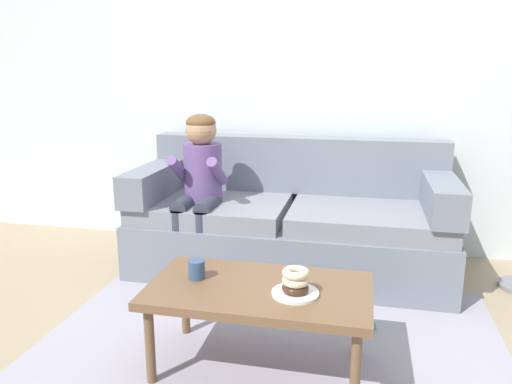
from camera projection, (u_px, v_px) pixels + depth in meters
name	position (u px, v px, depth m)	size (l,w,h in m)	color
ground	(277.00, 327.00, 2.72)	(10.00, 10.00, 0.00)	#9E896B
wall_back	(312.00, 68.00, 3.72)	(8.00, 0.10, 2.80)	silver
area_rug	(269.00, 350.00, 2.49)	(2.37, 1.81, 0.01)	#9993A3
couch	(290.00, 224.00, 3.46)	(2.15, 0.90, 0.91)	slate
coffee_table	(259.00, 295.00, 2.26)	(1.02, 0.56, 0.42)	brown
person_child	(199.00, 179.00, 3.31)	(0.34, 0.58, 1.10)	#664C84
plate	(295.00, 293.00, 2.16)	(0.21, 0.21, 0.01)	white
donut	(295.00, 288.00, 2.16)	(0.12, 0.12, 0.04)	#422619
donut_second	(295.00, 280.00, 2.15)	(0.12, 0.12, 0.04)	beige
donut_third	(296.00, 273.00, 2.14)	(0.12, 0.12, 0.04)	beige
mug	(197.00, 269.00, 2.32)	(0.08, 0.08, 0.09)	#334C72
toy_controller	(354.00, 325.00, 2.69)	(0.23, 0.09, 0.05)	#339E56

